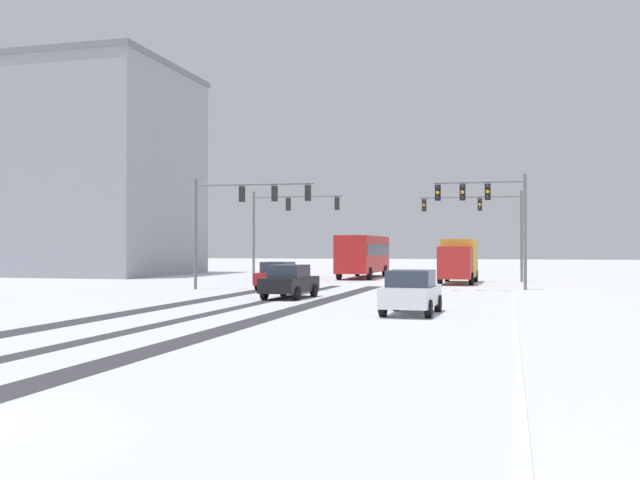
{
  "coord_description": "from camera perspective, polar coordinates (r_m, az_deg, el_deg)",
  "views": [
    {
      "loc": [
        8.52,
        -7.31,
        2.44
      ],
      "look_at": [
        0.0,
        25.19,
        2.8
      ],
      "focal_mm": 40.63,
      "sensor_mm": 36.0,
      "label": 1
    }
  ],
  "objects": [
    {
      "name": "office_building_far_left_block",
      "position": [
        71.76,
        -20.95,
        4.94
      ],
      "size": [
        26.3,
        15.95,
        18.66
      ],
      "color": "#9399A3",
      "rests_on": "ground"
    },
    {
      "name": "car_black_second",
      "position": [
        34.95,
        -2.42,
        -3.28
      ],
      "size": [
        2.0,
        4.19,
        1.62
      ],
      "color": "black",
      "rests_on": "ground"
    },
    {
      "name": "car_red_lead",
      "position": [
        42.23,
        -3.3,
        -2.82
      ],
      "size": [
        1.86,
        4.11,
        1.62
      ],
      "color": "red",
      "rests_on": "ground"
    },
    {
      "name": "box_truck_delivery",
      "position": [
        50.59,
        10.85,
        -1.52
      ],
      "size": [
        2.39,
        7.43,
        3.02
      ],
      "color": "red",
      "rests_on": "ground"
    },
    {
      "name": "wheel_track_center",
      "position": [
        26.71,
        -3.28,
        -5.84
      ],
      "size": [
        1.01,
        39.58,
        0.01
      ],
      "primitive_type": "cube",
      "color": "#38383D",
      "rests_on": "ground"
    },
    {
      "name": "car_white_third",
      "position": [
        26.75,
        7.2,
        -4.09
      ],
      "size": [
        1.94,
        4.16,
        1.62
      ],
      "color": "silver",
      "rests_on": "ground"
    },
    {
      "name": "traffic_signal_near_right",
      "position": [
        41.32,
        13.07,
        2.62
      ],
      "size": [
        5.09,
        0.44,
        6.5
      ],
      "color": "slate",
      "rests_on": "ground"
    },
    {
      "name": "sidewalk_kerb_right",
      "position": [
        23.73,
        20.16,
        -6.33
      ],
      "size": [
        4.0,
        39.58,
        0.12
      ],
      "primitive_type": "cube",
      "color": "white",
      "rests_on": "ground"
    },
    {
      "name": "traffic_signal_near_left",
      "position": [
        42.23,
        -6.12,
        2.63
      ],
      "size": [
        7.26,
        0.59,
        6.5
      ],
      "color": "slate",
      "rests_on": "ground"
    },
    {
      "name": "traffic_signal_far_left",
      "position": [
        51.85,
        -2.85,
        1.85
      ],
      "size": [
        6.55,
        0.58,
        6.5
      ],
      "color": "slate",
      "rests_on": "ground"
    },
    {
      "name": "wheel_track_left_lane",
      "position": [
        28.92,
        -13.9,
        -5.43
      ],
      "size": [
        1.15,
        39.58,
        0.01
      ],
      "primitive_type": "cube",
      "color": "#38383D",
      "rests_on": "ground"
    },
    {
      "name": "wheel_track_right_lane",
      "position": [
        27.58,
        -8.26,
        -5.67
      ],
      "size": [
        0.72,
        39.58,
        0.01
      ],
      "primitive_type": "cube",
      "color": "#38383D",
      "rests_on": "ground"
    },
    {
      "name": "bus_oncoming",
      "position": [
        59.02,
        3.45,
        -1.05
      ],
      "size": [
        2.73,
        11.02,
        3.38
      ],
      "color": "#B21E1E",
      "rests_on": "ground"
    },
    {
      "name": "traffic_signal_far_right",
      "position": [
        53.26,
        12.83,
        1.83
      ],
      "size": [
        7.32,
        0.6,
        6.5
      ],
      "color": "slate",
      "rests_on": "ground"
    }
  ]
}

